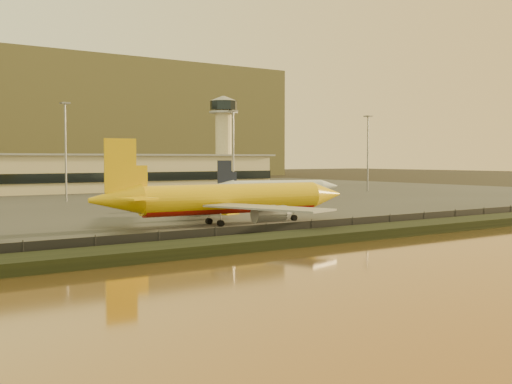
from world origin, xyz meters
TOP-DOWN VIEW (x-y plane):
  - ground at (0.00, 0.00)m, footprint 900.00×900.00m
  - embankment at (0.00, -17.00)m, footprint 320.00×7.00m
  - tarmac at (0.00, 95.00)m, footprint 320.00×220.00m
  - perimeter_fence at (0.00, -13.00)m, footprint 300.00×0.05m
  - terminal_building at (-14.52, 125.55)m, footprint 202.00×25.00m
  - control_tower at (70.00, 131.00)m, footprint 11.20×11.20m
  - apron_light_masts at (15.00, 75.00)m, footprint 152.20×12.20m
  - dhl_cargo_jet at (-6.95, 7.55)m, footprint 47.25×46.16m
  - white_narrowbody_jet at (40.49, 57.45)m, footprint 35.78×33.98m
  - gse_vehicle_yellow at (3.75, 23.61)m, footprint 4.17×2.86m
  - gse_vehicle_white at (-6.40, 38.62)m, footprint 3.88×2.07m

SIDE VIEW (x-z plane):
  - ground at x=0.00m, z-range 0.00..0.00m
  - tarmac at x=0.00m, z-range 0.00..0.20m
  - embankment at x=0.00m, z-range 0.00..1.40m
  - gse_vehicle_white at x=-6.40m, z-range 0.20..1.87m
  - gse_vehicle_yellow at x=3.75m, z-range 0.20..1.92m
  - perimeter_fence at x=0.00m, z-range 0.20..2.40m
  - white_narrowbody_jet at x=40.49m, z-range -1.92..8.62m
  - dhl_cargo_jet at x=-6.95m, z-range -2.64..11.47m
  - terminal_building at x=-14.52m, z-range -0.05..12.55m
  - apron_light_masts at x=15.00m, z-range 3.00..28.40m
  - control_tower at x=70.00m, z-range 3.91..39.41m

